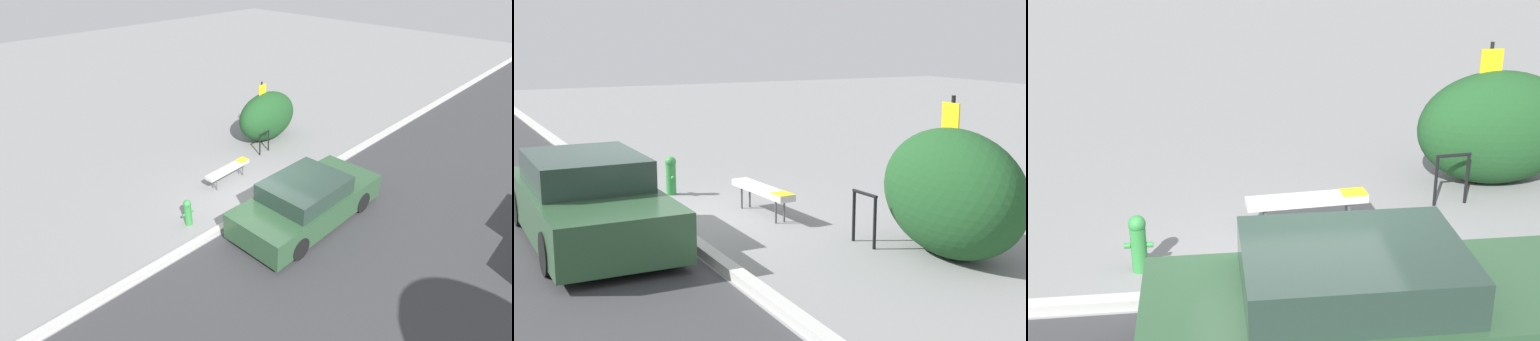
{
  "view_description": "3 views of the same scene",
  "coord_description": "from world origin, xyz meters",
  "views": [
    {
      "loc": [
        -6.91,
        -6.65,
        6.65
      ],
      "look_at": [
        0.36,
        0.51,
        0.89
      ],
      "focal_mm": 28.0,
      "sensor_mm": 36.0,
      "label": 1
    },
    {
      "loc": [
        11.32,
        -3.59,
        3.2
      ],
      "look_at": [
        1.7,
        1.22,
        1.09
      ],
      "focal_mm": 50.0,
      "sensor_mm": 36.0,
      "label": 2
    },
    {
      "loc": [
        -1.04,
        -7.26,
        4.56
      ],
      "look_at": [
        -0.03,
        1.32,
        1.09
      ],
      "focal_mm": 50.0,
      "sensor_mm": 36.0,
      "label": 3
    }
  ],
  "objects": [
    {
      "name": "curb",
      "position": [
        0.0,
        0.0,
        0.07
      ],
      "size": [
        60.0,
        0.2,
        0.13
      ],
      "color": "#B7B7B2",
      "rests_on": "ground_plane"
    },
    {
      "name": "fire_hydrant",
      "position": [
        -1.92,
        0.84,
        0.41
      ],
      "size": [
        0.36,
        0.22,
        0.77
      ],
      "color": "#338C3F",
      "rests_on": "ground_plane"
    },
    {
      "name": "ground_plane",
      "position": [
        0.0,
        0.0,
        0.0
      ],
      "size": [
        60.0,
        60.0,
        0.0
      ],
      "primitive_type": "plane",
      "color": "gray"
    },
    {
      "name": "shrub_hedge",
      "position": [
        3.65,
        3.15,
        0.93
      ],
      "size": [
        2.64,
        1.41,
        1.86
      ],
      "color": "#1E4C23",
      "rests_on": "ground_plane"
    },
    {
      "name": "bike_rack",
      "position": [
        2.65,
        2.34,
        0.5
      ],
      "size": [
        0.55,
        0.1,
        0.83
      ],
      "rotation": [
        0.0,
        0.0,
        0.08
      ],
      "color": "black",
      "rests_on": "ground_plane"
    },
    {
      "name": "bench",
      "position": [
        0.35,
        1.75,
        0.45
      ],
      "size": [
        1.74,
        0.43,
        0.52
      ],
      "rotation": [
        0.0,
        0.0,
        0.07
      ],
      "color": "#515156",
      "rests_on": "ground_plane"
    },
    {
      "name": "sign_post",
      "position": [
        3.46,
        3.25,
        1.38
      ],
      "size": [
        0.36,
        0.08,
        2.3
      ],
      "color": "black",
      "rests_on": "ground_plane"
    },
    {
      "name": "parked_car_near",
      "position": [
        0.48,
        -1.32,
        0.62
      ],
      "size": [
        4.51,
        1.88,
        1.33
      ],
      "rotation": [
        0.0,
        0.0,
        -0.0
      ],
      "color": "black",
      "rests_on": "ground_plane"
    }
  ]
}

